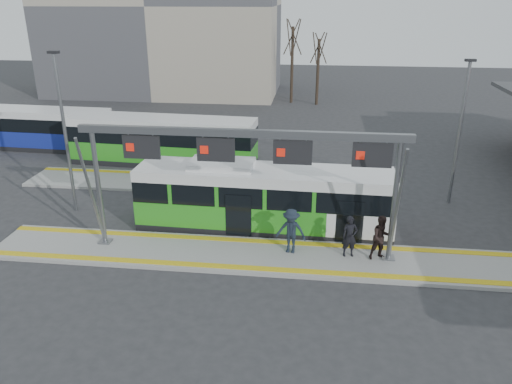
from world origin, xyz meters
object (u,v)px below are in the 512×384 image
at_px(gantry, 245,156).
at_px(passenger_a, 350,236).
at_px(passenger_b, 382,238).
at_px(hero_bus, 263,199).
at_px(passenger_c, 291,231).

distance_m(gantry, passenger_a, 5.37).
height_order(gantry, passenger_a, gantry).
distance_m(gantry, passenger_b, 6.37).
bearing_deg(hero_bus, gantry, -98.29).
height_order(passenger_b, passenger_c, passenger_c).
relative_size(hero_bus, passenger_a, 6.67).
distance_m(hero_bus, passenger_b, 5.69).
xyz_separation_m(gantry, passenger_b, (5.50, -0.01, -3.22)).
relative_size(gantry, passenger_b, 6.99).
height_order(passenger_a, passenger_b, passenger_b).
relative_size(passenger_b, passenger_c, 0.96).
height_order(gantry, hero_bus, gantry).
bearing_deg(gantry, passenger_b, -0.09).
height_order(gantry, passenger_b, gantry).
xyz_separation_m(passenger_a, passenger_b, (1.25, -0.09, 0.06)).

